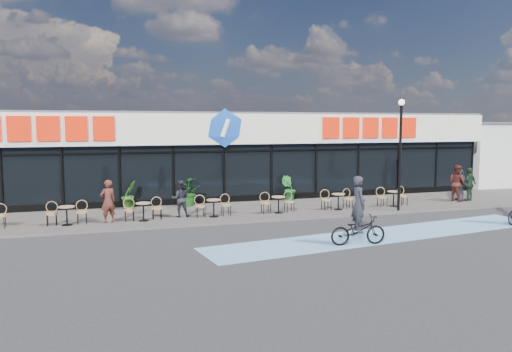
# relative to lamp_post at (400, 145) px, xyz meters

# --- Properties ---
(ground) EXTENTS (120.00, 120.00, 0.00)m
(ground) POSITION_rel_lamp_post_xyz_m (-6.96, -2.30, -3.08)
(ground) COLOR #28282B
(ground) RESTS_ON ground
(sidewalk) EXTENTS (44.00, 5.00, 0.10)m
(sidewalk) POSITION_rel_lamp_post_xyz_m (-6.96, 2.20, -3.03)
(sidewalk) COLOR #57504D
(sidewalk) RESTS_ON ground
(bike_lane) EXTENTS (14.17, 4.13, 0.01)m
(bike_lane) POSITION_rel_lamp_post_xyz_m (-2.96, -3.80, -3.07)
(bike_lane) COLOR #6B9ACA
(bike_lane) RESTS_ON ground
(building) EXTENTS (30.60, 6.57, 4.75)m
(building) POSITION_rel_lamp_post_xyz_m (-6.96, 7.63, -0.74)
(building) COLOR black
(building) RESTS_ON ground
(neighbour_building) EXTENTS (9.20, 7.20, 4.11)m
(neighbour_building) POSITION_rel_lamp_post_xyz_m (13.54, 8.70, -1.01)
(neighbour_building) COLOR silver
(neighbour_building) RESTS_ON ground
(lamp_post) EXTENTS (0.28, 0.28, 4.99)m
(lamp_post) POSITION_rel_lamp_post_xyz_m (0.00, 0.00, 0.00)
(lamp_post) COLOR black
(lamp_post) RESTS_ON sidewalk
(bistro_set_2) EXTENTS (1.54, 0.62, 0.90)m
(bistro_set_2) POSITION_rel_lamp_post_xyz_m (-14.12, 1.10, -2.52)
(bistro_set_2) COLOR tan
(bistro_set_2) RESTS_ON sidewalk
(bistro_set_3) EXTENTS (1.54, 0.62, 0.90)m
(bistro_set_3) POSITION_rel_lamp_post_xyz_m (-11.22, 1.10, -2.52)
(bistro_set_3) COLOR tan
(bistro_set_3) RESTS_ON sidewalk
(bistro_set_4) EXTENTS (1.54, 0.62, 0.90)m
(bistro_set_4) POSITION_rel_lamp_post_xyz_m (-8.31, 1.10, -2.52)
(bistro_set_4) COLOR tan
(bistro_set_4) RESTS_ON sidewalk
(bistro_set_5) EXTENTS (1.54, 0.62, 0.90)m
(bistro_set_5) POSITION_rel_lamp_post_xyz_m (-5.41, 1.10, -2.52)
(bistro_set_5) COLOR tan
(bistro_set_5) RESTS_ON sidewalk
(bistro_set_6) EXTENTS (1.54, 0.62, 0.90)m
(bistro_set_6) POSITION_rel_lamp_post_xyz_m (-2.51, 1.10, -2.52)
(bistro_set_6) COLOR tan
(bistro_set_6) RESTS_ON sidewalk
(bistro_set_7) EXTENTS (1.54, 0.62, 0.90)m
(bistro_set_7) POSITION_rel_lamp_post_xyz_m (0.40, 1.10, -2.52)
(bistro_set_7) COLOR tan
(bistro_set_7) RESTS_ON sidewalk
(potted_plant_left) EXTENTS (0.92, 0.89, 1.30)m
(potted_plant_left) POSITION_rel_lamp_post_xyz_m (-11.60, 4.16, -2.33)
(potted_plant_left) COLOR #224D16
(potted_plant_left) RESTS_ON sidewalk
(potted_plant_mid) EXTENTS (1.37, 1.46, 1.30)m
(potted_plant_mid) POSITION_rel_lamp_post_xyz_m (-8.92, 4.20, -2.32)
(potted_plant_mid) COLOR #144413
(potted_plant_mid) RESTS_ON sidewalk
(potted_plant_right) EXTENTS (0.87, 0.81, 1.28)m
(potted_plant_right) POSITION_rel_lamp_post_xyz_m (-3.70, 4.18, -2.34)
(potted_plant_right) COLOR #18561F
(potted_plant_right) RESTS_ON sidewalk
(patron_left) EXTENTS (0.74, 0.62, 1.72)m
(patron_left) POSITION_rel_lamp_post_xyz_m (-12.58, 1.03, -2.12)
(patron_left) COLOR #4C221B
(patron_left) RESTS_ON sidewalk
(patron_right) EXTENTS (0.81, 0.67, 1.55)m
(patron_right) POSITION_rel_lamp_post_xyz_m (-9.66, 1.43, -2.20)
(patron_right) COLOR black
(patron_right) RESTS_ON sidewalk
(pedestrian_a) EXTENTS (0.40, 0.94, 1.60)m
(pedestrian_a) POSITION_rel_lamp_post_xyz_m (4.79, 1.72, -2.18)
(pedestrian_a) COLOR #323A4F
(pedestrian_a) RESTS_ON sidewalk
(pedestrian_b) EXTENTS (0.85, 1.01, 1.84)m
(pedestrian_b) POSITION_rel_lamp_post_xyz_m (4.39, 1.52, -2.05)
(pedestrian_b) COLOR #421C17
(pedestrian_b) RESTS_ON sidewalk
(pedestrian_c) EXTENTS (1.07, 0.69, 1.70)m
(pedestrian_c) POSITION_rel_lamp_post_xyz_m (5.00, 1.33, -2.13)
(pedestrian_c) COLOR black
(pedestrian_c) RESTS_ON sidewalk
(cyclist_a) EXTENTS (1.95, 0.86, 2.31)m
(cyclist_a) POSITION_rel_lamp_post_xyz_m (-4.75, -4.85, -2.30)
(cyclist_a) COLOR black
(cyclist_a) RESTS_ON ground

